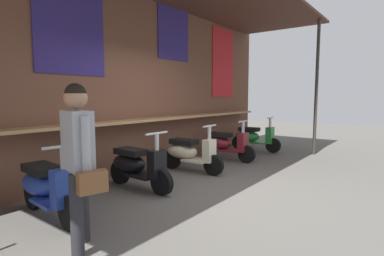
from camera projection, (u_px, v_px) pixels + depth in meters
The scene contains 8 objects.
ground_plane at pixel (213, 190), 4.88m from camera, with size 27.88×27.88×0.00m, color #56544F.
market_stall_facade at pixel (133, 68), 5.77m from camera, with size 9.96×2.68×3.69m.
scooter_blue at pixel (46, 187), 3.77m from camera, with size 0.49×1.40×0.97m.
scooter_black at pixel (136, 165), 4.96m from camera, with size 0.46×1.40×0.97m.
scooter_cream at pixel (189, 152), 6.09m from camera, with size 0.47×1.40×0.97m.
scooter_maroon at pixel (224, 144), 7.18m from camera, with size 0.46×1.40×0.97m.
scooter_green at pixel (253, 137), 8.41m from camera, with size 0.49×1.40×0.97m.
shopper_with_handbag at pixel (78, 151), 2.89m from camera, with size 0.37×0.66×1.64m.
Camera 1 is at (-4.00, -2.59, 1.51)m, focal length 28.24 mm.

